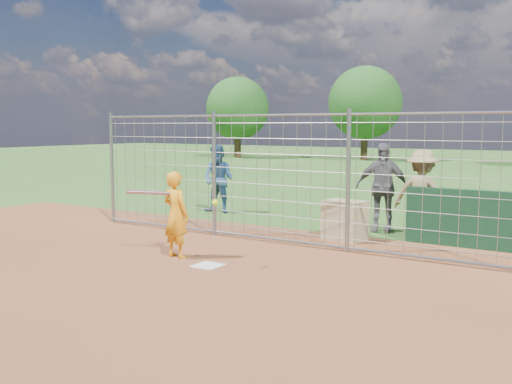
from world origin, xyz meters
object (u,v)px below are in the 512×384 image
Objects in this scene: equipment_bin at (345,220)px; batter at (176,215)px; bystander_c at (422,194)px; bystander_a at (219,179)px; bystander_b at (382,187)px.

batter is at bearing -110.72° from equipment_bin.
batter is 0.83× the size of bystander_c.
batter is at bearing -67.81° from bystander_a.
bystander_c reaches higher than bystander_a.
bystander_c is 2.27× the size of equipment_bin.
batter is at bearing -128.15° from bystander_b.
bystander_b is at bearing -109.01° from batter.
batter is 5.12m from bystander_c.
bystander_a is at bearing 164.89° from bystander_b.
equipment_bin is at bearing 42.34° from bystander_c.
equipment_bin is (4.29, -1.57, -0.50)m from bystander_a.
bystander_a is 4.60m from bystander_b.
bystander_a is 0.93× the size of bystander_b.
bystander_c reaches higher than batter.
batter is 1.90× the size of equipment_bin.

